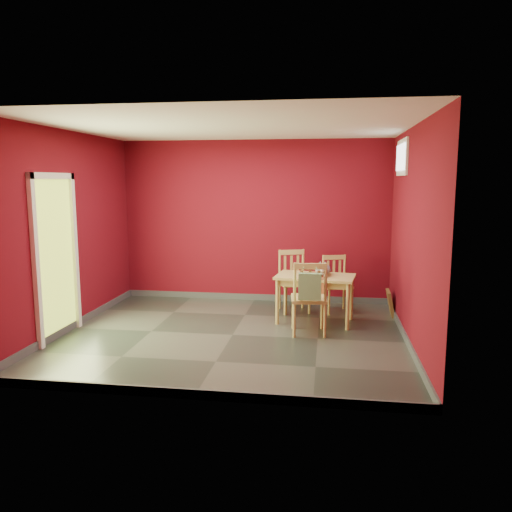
# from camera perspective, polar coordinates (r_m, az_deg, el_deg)

# --- Properties ---
(ground) EXTENTS (4.50, 4.50, 0.00)m
(ground) POSITION_cam_1_polar(r_m,az_deg,el_deg) (6.72, -2.69, -8.99)
(ground) COLOR #2D342D
(ground) RESTS_ON ground
(room_shell) EXTENTS (4.50, 4.50, 4.50)m
(room_shell) POSITION_cam_1_polar(r_m,az_deg,el_deg) (6.71, -2.70, -8.58)
(room_shell) COLOR #5C0914
(room_shell) RESTS_ON ground
(doorway) EXTENTS (0.06, 1.01, 2.13)m
(doorway) POSITION_cam_1_polar(r_m,az_deg,el_deg) (6.89, -21.96, 0.42)
(doorway) COLOR #B7D838
(doorway) RESTS_ON ground
(window) EXTENTS (0.05, 0.90, 0.50)m
(window) POSITION_cam_1_polar(r_m,az_deg,el_deg) (7.36, 16.34, 10.76)
(window) COLOR white
(window) RESTS_ON room_shell
(outlet_plate) EXTENTS (0.08, 0.02, 0.12)m
(outlet_plate) POSITION_cam_1_polar(r_m,az_deg,el_deg) (8.46, 10.62, -3.33)
(outlet_plate) COLOR silver
(outlet_plate) RESTS_ON room_shell
(dining_table) EXTENTS (1.18, 0.79, 0.69)m
(dining_table) POSITION_cam_1_polar(r_m,az_deg,el_deg) (7.21, 6.79, -2.88)
(dining_table) COLOR tan
(dining_table) RESTS_ON ground
(table_runner) EXTENTS (0.38, 0.66, 0.32)m
(table_runner) POSITION_cam_1_polar(r_m,az_deg,el_deg) (7.10, 6.78, -2.75)
(table_runner) COLOR brown
(table_runner) RESTS_ON dining_table
(chair_far_left) EXTENTS (0.56, 0.56, 0.95)m
(chair_far_left) POSITION_cam_1_polar(r_m,az_deg,el_deg) (7.84, 4.32, -2.78)
(chair_far_left) COLOR tan
(chair_far_left) RESTS_ON ground
(chair_far_right) EXTENTS (0.51, 0.51, 0.87)m
(chair_far_right) POSITION_cam_1_polar(r_m,az_deg,el_deg) (7.88, 9.15, -3.09)
(chair_far_right) COLOR tan
(chair_far_right) RESTS_ON ground
(chair_near) EXTENTS (0.51, 0.51, 0.99)m
(chair_near) POSITION_cam_1_polar(r_m,az_deg,el_deg) (6.65, 6.09, -4.69)
(chair_near) COLOR tan
(chair_near) RESTS_ON ground
(tote_bag) EXTENTS (0.29, 0.18, 0.41)m
(tote_bag) POSITION_cam_1_polar(r_m,az_deg,el_deg) (6.38, 6.18, -3.48)
(tote_bag) COLOR #68905D
(tote_bag) RESTS_ON chair_near
(cat) EXTENTS (0.38, 0.52, 0.23)m
(cat) POSITION_cam_1_polar(r_m,az_deg,el_deg) (7.23, 7.64, -1.24)
(cat) COLOR slate
(cat) RESTS_ON table_runner
(picture_frame) EXTENTS (0.13, 0.38, 0.38)m
(picture_frame) POSITION_cam_1_polar(r_m,az_deg,el_deg) (7.88, 15.09, -5.20)
(picture_frame) COLOR brown
(picture_frame) RESTS_ON ground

